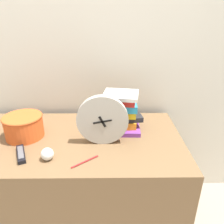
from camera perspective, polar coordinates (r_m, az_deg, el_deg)
The scene contains 8 objects.
wall_back at distance 1.53m, azimuth -9.49°, elevation 17.83°, with size 6.00×0.04×2.40m.
desk at distance 1.51m, azimuth -9.48°, elevation -18.26°, with size 1.28×0.68×0.71m.
desk_clock at distance 1.17m, azimuth -2.51°, elevation -2.16°, with size 0.28×0.04×0.28m.
book_stack at distance 1.31m, azimuth 2.14°, elevation -0.07°, with size 0.26×0.20×0.24m.
basket at distance 1.35m, azimuth -22.05°, elevation -3.30°, with size 0.22×0.22×0.13m.
tv_remote at distance 1.21m, azimuth -22.70°, elevation -10.08°, with size 0.10×0.16×0.02m.
crumpled_paper_ball at distance 1.13m, azimuth -16.55°, elevation -10.48°, with size 0.06×0.06×0.06m.
pen at distance 1.09m, azimuth -7.08°, elevation -12.72°, with size 0.12×0.10×0.01m.
Camera 1 is at (0.22, -0.75, 1.37)m, focal length 35.00 mm.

